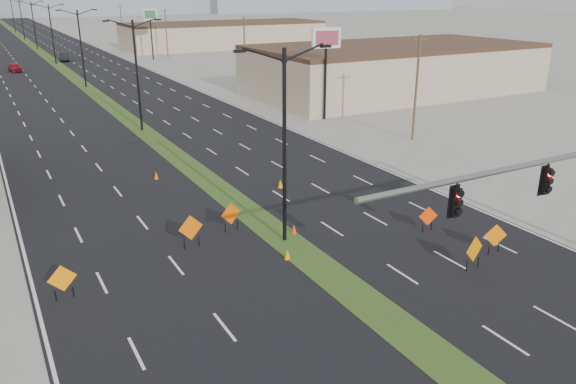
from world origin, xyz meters
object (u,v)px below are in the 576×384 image
construction_sign_0 (62,280)px  construction_sign_1 (191,229)px  streetlight_0 (284,142)px  construction_sign_5 (495,236)px  streetlight_1 (137,72)px  streetlight_2 (81,46)px  construction_sign_4 (428,217)px  cone_0 (287,255)px  streetlight_5 (22,18)px  car_mid (64,57)px  streetlight_6 (13,14)px  streetlight_4 (34,24)px  construction_sign_3 (474,250)px  cone_3 (156,175)px  signal_mast (573,184)px  car_left (15,68)px  construction_sign_2 (231,215)px  pole_sign_east_far (150,18)px  streetlight_3 (52,32)px  cone_1 (294,229)px  pole_sign_east_near (326,45)px  cone_2 (280,184)px

construction_sign_0 → construction_sign_1: construction_sign_1 is taller
streetlight_0 → construction_sign_5: 11.58m
streetlight_1 → streetlight_2: 28.00m
construction_sign_4 → cone_0: bearing=-168.4°
streetlight_5 → car_mid: streetlight_5 is taller
streetlight_6 → construction_sign_0: 169.11m
streetlight_4 → construction_sign_5: 118.88m
construction_sign_3 → streetlight_6: bearing=80.9°
streetlight_2 → construction_sign_4: size_ratio=6.94×
construction_sign_3 → cone_3: (-9.24, 20.53, -0.74)m
signal_mast → car_left: 88.46m
streetlight_2 → construction_sign_2: streetlight_2 is taller
streetlight_4 → construction_sign_3: (6.23, -119.23, -4.40)m
signal_mast → pole_sign_east_far: bearing=84.8°
streetlight_3 → cone_0: size_ratio=18.71×
streetlight_3 → car_left: (-7.14, -7.05, -4.75)m
streetlight_6 → streetlight_0: bearing=-90.0°
construction_sign_4 → signal_mast: bearing=-64.7°
car_left → pole_sign_east_far: bearing=5.5°
streetlight_4 → cone_3: (-3.01, -98.70, -5.14)m
streetlight_3 → construction_sign_4: bearing=-85.1°
construction_sign_0 → streetlight_2: bearing=74.8°
signal_mast → car_left: size_ratio=4.15×
streetlight_6 → construction_sign_1: (-4.63, -166.46, -4.35)m
streetlight_0 → cone_3: bearing=102.8°
construction_sign_0 → construction_sign_4: (18.62, -2.08, -0.11)m
signal_mast → streetlight_5: size_ratio=1.63×
car_mid → cone_1: (-1.17, -87.49, -0.47)m
streetlight_2 → streetlight_4: bearing=90.0°
streetlight_6 → cone_0: size_ratio=18.71×
streetlight_0 → cone_1: 5.23m
construction_sign_2 → construction_sign_5: construction_sign_2 is taller
streetlight_6 → cone_3: bearing=-91.1°
streetlight_3 → streetlight_6: size_ratio=1.00×
streetlight_3 → construction_sign_1: (-4.63, -82.46, -4.35)m
streetlight_5 → construction_sign_1: bearing=-91.9°
construction_sign_4 → streetlight_0: bearing=176.2°
streetlight_2 → car_mid: streetlight_2 is taller
cone_3 → pole_sign_east_near: 24.17m
streetlight_6 → construction_sign_4: 170.99m
cone_2 → construction_sign_2: bearing=-139.1°
construction_sign_2 → pole_sign_east_far: pole_sign_east_far is taller
streetlight_0 → construction_sign_3: 10.51m
car_left → car_mid: size_ratio=0.86×
streetlight_4 → construction_sign_5: bearing=-85.9°
pole_sign_east_near → construction_sign_0: bearing=-129.9°
cone_1 → streetlight_3: bearing=90.6°
cone_0 → streetlight_0: bearing=64.8°
construction_sign_5 → cone_2: bearing=130.8°
streetlight_1 → streetlight_5: bearing=90.0°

